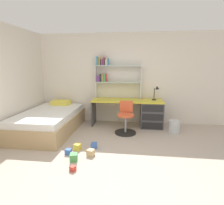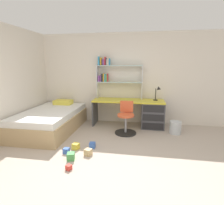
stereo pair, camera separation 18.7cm
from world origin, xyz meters
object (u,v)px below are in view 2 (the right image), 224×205
object	(u,v)px
desk_lamp	(158,91)
waste_bin	(175,127)
desk	(146,112)
swivel_chair	(126,121)
toy_block_blue_5	(66,151)
toy_block_green_3	(71,156)
toy_block_yellow_2	(76,146)
bed_platform	(51,120)
bookshelf_hutch	(112,74)
toy_block_natural_0	(88,152)
toy_block_red_4	(69,167)
toy_block_blue_1	(92,145)

from	to	relation	value
desk_lamp	waste_bin	bearing A→B (deg)	-46.84
desk	waste_bin	distance (m)	0.84
desk_lamp	swivel_chair	xyz separation A→B (m)	(-0.78, -0.60, -0.67)
desk	toy_block_blue_5	distance (m)	2.38
toy_block_green_3	toy_block_blue_5	world-z (taller)	toy_block_green_3
toy_block_yellow_2	bed_platform	bearing A→B (deg)	137.40
bookshelf_hutch	toy_block_green_3	size ratio (longest dim) A/B	9.84
bookshelf_hutch	waste_bin	world-z (taller)	bookshelf_hutch
bookshelf_hutch	toy_block_green_3	world-z (taller)	bookshelf_hutch
swivel_chair	toy_block_natural_0	distance (m)	1.40
swivel_chair	bed_platform	distance (m)	1.89
desk_lamp	toy_block_green_3	xyz separation A→B (m)	(-1.60, -2.07, -0.91)
bed_platform	toy_block_red_4	xyz separation A→B (m)	(1.14, -1.63, -0.22)
bed_platform	toy_block_natural_0	bearing A→B (deg)	-40.37
waste_bin	toy_block_red_4	bearing A→B (deg)	-134.91
swivel_chair	waste_bin	xyz separation A→B (m)	(1.19, 0.16, -0.15)
desk	toy_block_natural_0	size ratio (longest dim) A/B	16.04
toy_block_yellow_2	toy_block_red_4	xyz separation A→B (m)	(0.15, -0.72, -0.02)
waste_bin	toy_block_blue_5	world-z (taller)	waste_bin
desk	desk_lamp	bearing A→B (deg)	6.91
desk_lamp	bed_platform	bearing A→B (deg)	-164.43
desk_lamp	bed_platform	world-z (taller)	desk_lamp
toy_block_natural_0	bed_platform	bearing A→B (deg)	139.63
toy_block_yellow_2	toy_block_green_3	distance (m)	0.42
toy_block_blue_1	toy_block_yellow_2	xyz separation A→B (m)	(-0.31, -0.11, 0.00)
desk_lamp	bed_platform	xyz separation A→B (m)	(-2.66, -0.74, -0.71)
waste_bin	toy_block_blue_5	xyz separation A→B (m)	(-2.20, -1.41, -0.10)
toy_block_natural_0	toy_block_green_3	xyz separation A→B (m)	(-0.25, -0.22, 0.00)
desk	waste_bin	xyz separation A→B (m)	(0.69, -0.40, -0.24)
toy_block_yellow_2	bookshelf_hutch	bearing A→B (deg)	76.52
toy_block_blue_5	toy_block_yellow_2	bearing A→B (deg)	59.64
swivel_chair	toy_block_red_4	xyz separation A→B (m)	(-0.74, -1.77, -0.26)
swivel_chair	bookshelf_hutch	bearing A→B (deg)	121.06
toy_block_blue_1	bed_platform	bearing A→B (deg)	148.22
desk_lamp	toy_block_natural_0	size ratio (longest dim) A/B	3.25
toy_block_red_4	toy_block_green_3	bearing A→B (deg)	105.91
bookshelf_hutch	toy_block_red_4	distance (m)	2.88
desk_lamp	toy_block_red_4	distance (m)	2.97
swivel_chair	toy_block_blue_1	size ratio (longest dim) A/B	6.82
bed_platform	waste_bin	bearing A→B (deg)	5.65
desk	toy_block_natural_0	distance (m)	2.14
toy_block_blue_5	toy_block_blue_1	bearing A→B (deg)	35.49
toy_block_blue_1	toy_block_blue_5	distance (m)	0.52
swivel_chair	waste_bin	world-z (taller)	swivel_chair
toy_block_red_4	toy_block_blue_5	size ratio (longest dim) A/B	0.81
toy_block_natural_0	toy_block_red_4	size ratio (longest dim) A/B	1.47
swivel_chair	toy_block_yellow_2	world-z (taller)	swivel_chair
toy_block_yellow_2	toy_block_blue_5	size ratio (longest dim) A/B	1.19
toy_block_green_3	toy_block_blue_1	bearing A→B (deg)	65.02
toy_block_green_3	desk_lamp	bearing A→B (deg)	52.22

